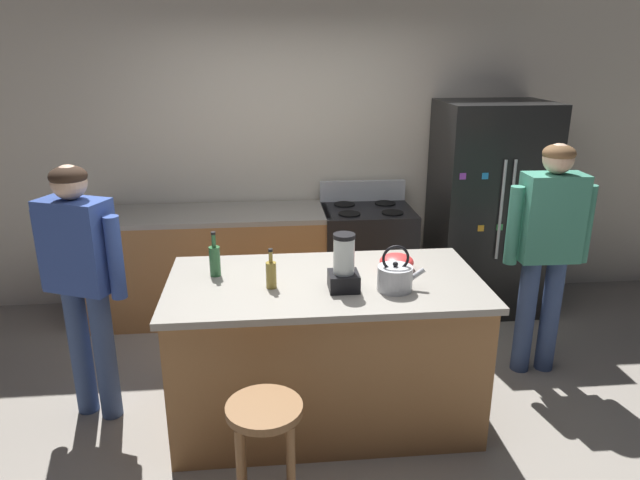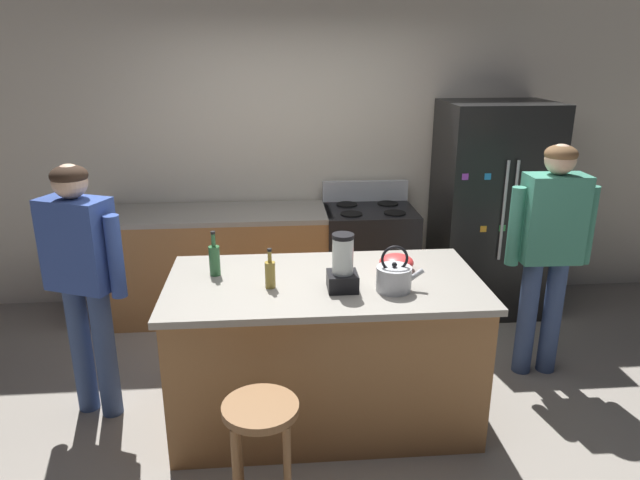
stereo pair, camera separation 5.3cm
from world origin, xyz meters
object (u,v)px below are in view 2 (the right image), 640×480
object	(u,v)px
person_by_sink_right	(550,240)
bottle_vinegar	(270,273)
tea_kettle	(394,277)
refrigerator	(491,210)
mixing_bowl	(396,262)
bottle_olive_oil	(214,259)
stove_range	(369,259)
bar_stool	(261,432)
blender_appliance	(343,267)
kitchen_island	(324,349)
person_by_island_left	(82,269)

from	to	relation	value
person_by_sink_right	bottle_vinegar	size ratio (longest dim) A/B	6.98
tea_kettle	refrigerator	bearing A→B (deg)	54.67
refrigerator	mixing_bowl	world-z (taller)	refrigerator
refrigerator	bottle_olive_oil	world-z (taller)	refrigerator
refrigerator	stove_range	size ratio (longest dim) A/B	1.64
stove_range	bar_stool	size ratio (longest dim) A/B	1.65
bottle_vinegar	mixing_bowl	xyz separation A→B (m)	(0.78, 0.22, -0.04)
stove_range	mixing_bowl	size ratio (longest dim) A/B	5.23
bar_stool	tea_kettle	xyz separation A→B (m)	(0.75, 0.68, 0.48)
bar_stool	tea_kettle	size ratio (longest dim) A/B	2.44
person_by_sink_right	mixing_bowl	world-z (taller)	person_by_sink_right
blender_appliance	bottle_olive_oil	bearing A→B (deg)	159.18
stove_range	mixing_bowl	bearing A→B (deg)	-92.73
stove_range	bottle_olive_oil	size ratio (longest dim) A/B	4.01
kitchen_island	person_by_island_left	distance (m)	1.53
stove_range	blender_appliance	distance (m)	1.82
person_by_island_left	bar_stool	xyz separation A→B (m)	(1.06, -1.02, -0.46)
person_by_sink_right	blender_appliance	xyz separation A→B (m)	(-1.47, -0.55, 0.07)
kitchen_island	person_by_island_left	bearing A→B (deg)	173.62
kitchen_island	bottle_olive_oil	xyz separation A→B (m)	(-0.65, 0.14, 0.56)
bar_stool	tea_kettle	world-z (taller)	tea_kettle
kitchen_island	stove_range	distance (m)	1.61
person_by_island_left	mixing_bowl	xyz separation A→B (m)	(1.90, -0.02, -0.00)
kitchen_island	blender_appliance	size ratio (longest dim) A/B	5.62
blender_appliance	bottle_vinegar	size ratio (longest dim) A/B	1.40
bottle_olive_oil	mixing_bowl	bearing A→B (deg)	-0.08
person_by_sink_right	blender_appliance	world-z (taller)	person_by_sink_right
kitchen_island	tea_kettle	xyz separation A→B (m)	(0.38, -0.18, 0.54)
stove_range	bar_stool	xyz separation A→B (m)	(-0.90, -2.38, 0.05)
blender_appliance	stove_range	bearing A→B (deg)	75.37
person_by_sink_right	kitchen_island	bearing A→B (deg)	-165.49
mixing_bowl	tea_kettle	bearing A→B (deg)	-104.34
tea_kettle	person_by_sink_right	bearing A→B (deg)	26.22
bottle_vinegar	tea_kettle	bearing A→B (deg)	-7.95
person_by_sink_right	bottle_vinegar	world-z (taller)	person_by_sink_right
refrigerator	person_by_sink_right	distance (m)	1.10
person_by_island_left	person_by_sink_right	distance (m)	3.01
bottle_vinegar	mixing_bowl	distance (m)	0.81
person_by_island_left	stove_range	bearing A→B (deg)	34.80
tea_kettle	person_by_island_left	bearing A→B (deg)	169.41
bottle_vinegar	tea_kettle	world-z (taller)	tea_kettle
kitchen_island	refrigerator	size ratio (longest dim) A/B	1.03
person_by_island_left	refrigerator	bearing A→B (deg)	24.02
person_by_sink_right	blender_appliance	distance (m)	1.57
refrigerator	mixing_bowl	bearing A→B (deg)	-129.12
bar_stool	bottle_vinegar	bearing A→B (deg)	85.90
kitchen_island	refrigerator	world-z (taller)	refrigerator
refrigerator	person_by_sink_right	world-z (taller)	refrigerator
person_by_island_left	blender_appliance	size ratio (longest dim) A/B	4.88
blender_appliance	tea_kettle	size ratio (longest dim) A/B	1.20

